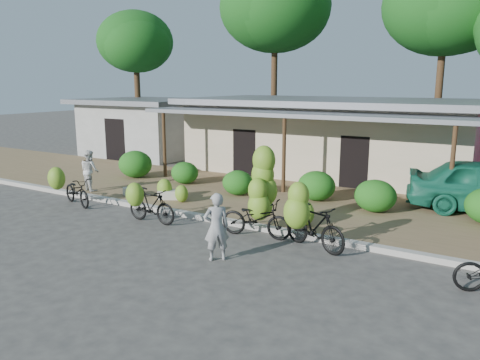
# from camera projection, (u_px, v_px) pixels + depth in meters

# --- Properties ---
(ground) EXTENTS (100.00, 100.00, 0.00)m
(ground) POSITION_uv_depth(u_px,v_px,m) (180.00, 243.00, 12.10)
(ground) COLOR #3E3C3A
(ground) RESTS_ON ground
(sidewalk) EXTENTS (60.00, 6.00, 0.12)m
(sidewalk) POSITION_uv_depth(u_px,v_px,m) (269.00, 200.00, 16.28)
(sidewalk) COLOR olive
(sidewalk) RESTS_ON ground
(curb) EXTENTS (60.00, 0.25, 0.15)m
(curb) POSITION_uv_depth(u_px,v_px,m) (222.00, 221.00, 13.76)
(curb) COLOR #A8A399
(curb) RESTS_ON ground
(shop_main) EXTENTS (13.00, 8.50, 3.35)m
(shop_main) POSITION_uv_depth(u_px,v_px,m) (331.00, 136.00, 20.90)
(shop_main) COLOR beige
(shop_main) RESTS_ON ground
(shop_grey) EXTENTS (7.00, 6.00, 3.15)m
(shop_grey) POSITION_uv_depth(u_px,v_px,m) (147.00, 126.00, 26.55)
(shop_grey) COLOR #ACADA7
(shop_grey) RESTS_ON ground
(tree_back_left) EXTENTS (4.78, 4.63, 8.36)m
(tree_back_left) POSITION_uv_depth(u_px,v_px,m) (134.00, 40.00, 28.67)
(tree_back_left) COLOR #45341B
(tree_back_left) RESTS_ON ground
(tree_far_center) EXTENTS (6.39, 6.37, 10.80)m
(tree_far_center) POSITION_uv_depth(u_px,v_px,m) (273.00, 6.00, 26.77)
(tree_far_center) COLOR #45341B
(tree_far_center) RESTS_ON ground
(tree_center_right) EXTENTS (6.08, 6.03, 10.12)m
(tree_center_right) POSITION_uv_depth(u_px,v_px,m) (442.00, 4.00, 22.74)
(tree_center_right) COLOR #45341B
(tree_center_right) RESTS_ON ground
(hedge_0) EXTENTS (1.46, 1.31, 1.14)m
(hedge_0) POSITION_uv_depth(u_px,v_px,m) (135.00, 164.00, 19.68)
(hedge_0) COLOR #155E17
(hedge_0) RESTS_ON sidewalk
(hedge_1) EXTENTS (1.11, 1.00, 0.87)m
(hedge_1) POSITION_uv_depth(u_px,v_px,m) (185.00, 173.00, 18.50)
(hedge_1) COLOR #155E17
(hedge_1) RESTS_ON sidewalk
(hedge_2) EXTENTS (1.13, 1.02, 0.88)m
(hedge_2) POSITION_uv_depth(u_px,v_px,m) (238.00, 183.00, 16.64)
(hedge_2) COLOR #155E17
(hedge_2) RESTS_ON sidewalk
(hedge_3) EXTENTS (1.29, 1.16, 1.01)m
(hedge_3) POSITION_uv_depth(u_px,v_px,m) (316.00, 186.00, 15.86)
(hedge_3) COLOR #155E17
(hedge_3) RESTS_ON sidewalk
(hedge_4) EXTENTS (1.29, 1.16, 1.01)m
(hedge_4) POSITION_uv_depth(u_px,v_px,m) (375.00, 196.00, 14.45)
(hedge_4) COLOR #155E17
(hedge_4) RESTS_ON sidewalk
(bike_far_left) EXTENTS (1.92, 1.45, 1.38)m
(bike_far_left) POSITION_uv_depth(u_px,v_px,m) (74.00, 189.00, 15.62)
(bike_far_left) COLOR black
(bike_far_left) RESTS_ON ground
(bike_left) EXTENTS (1.73, 1.13, 1.33)m
(bike_left) POSITION_uv_depth(u_px,v_px,m) (149.00, 204.00, 13.62)
(bike_left) COLOR black
(bike_left) RESTS_ON ground
(bike_center) EXTENTS (2.04, 1.31, 2.41)m
(bike_center) POSITION_uv_depth(u_px,v_px,m) (259.00, 202.00, 12.58)
(bike_center) COLOR black
(bike_center) RESTS_ON ground
(bike_right) EXTENTS (1.98, 1.46, 1.79)m
(bike_right) POSITION_uv_depth(u_px,v_px,m) (310.00, 221.00, 11.40)
(bike_right) COLOR black
(bike_right) RESTS_ON ground
(loose_banana_a) EXTENTS (0.55, 0.47, 0.69)m
(loose_banana_a) POSITION_uv_depth(u_px,v_px,m) (165.00, 188.00, 16.17)
(loose_banana_a) COLOR #66A228
(loose_banana_a) RESTS_ON sidewalk
(loose_banana_b) EXTENTS (0.47, 0.40, 0.59)m
(loose_banana_b) POSITION_uv_depth(u_px,v_px,m) (182.00, 194.00, 15.65)
(loose_banana_b) COLOR #66A228
(loose_banana_b) RESTS_ON sidewalk
(loose_banana_c) EXTENTS (0.58, 0.49, 0.73)m
(loose_banana_c) POSITION_uv_depth(u_px,v_px,m) (304.00, 213.00, 13.05)
(loose_banana_c) COLOR #66A228
(loose_banana_c) RESTS_ON sidewalk
(sack_near) EXTENTS (0.94, 0.75, 0.30)m
(sack_near) POSITION_uv_depth(u_px,v_px,m) (171.00, 195.00, 16.12)
(sack_near) COLOR beige
(sack_near) RESTS_ON sidewalk
(sack_far) EXTENTS (0.83, 0.61, 0.28)m
(sack_far) POSITION_uv_depth(u_px,v_px,m) (132.00, 192.00, 16.49)
(sack_far) COLOR beige
(sack_far) RESTS_ON sidewalk
(vendor) EXTENTS (0.69, 0.69, 1.61)m
(vendor) POSITION_uv_depth(u_px,v_px,m) (217.00, 227.00, 10.76)
(vendor) COLOR gray
(vendor) RESTS_ON ground
(bystander) EXTENTS (0.86, 0.75, 1.51)m
(bystander) POSITION_uv_depth(u_px,v_px,m) (90.00, 170.00, 17.25)
(bystander) COLOR silver
(bystander) RESTS_ON sidewalk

